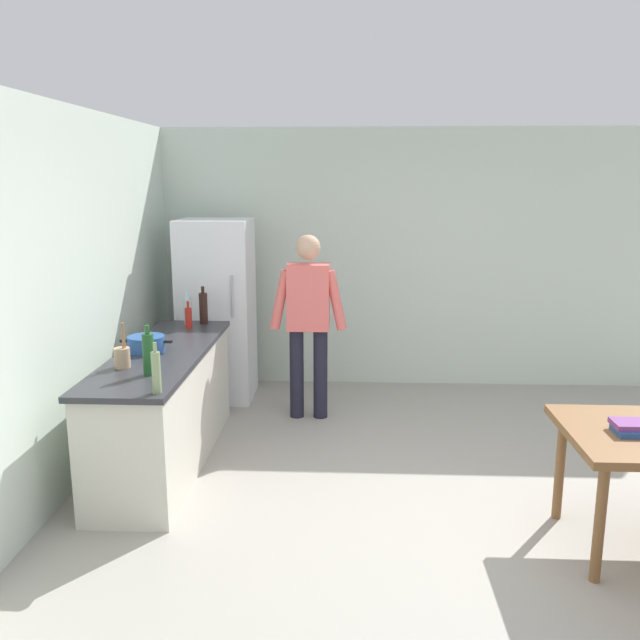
# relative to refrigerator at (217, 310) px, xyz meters

# --- Properties ---
(ground_plane) EXTENTS (14.00, 14.00, 0.00)m
(ground_plane) POSITION_rel_refrigerator_xyz_m (1.90, -2.40, -0.90)
(ground_plane) COLOR #9E998E
(wall_back) EXTENTS (6.40, 0.12, 2.70)m
(wall_back) POSITION_rel_refrigerator_xyz_m (1.90, 0.60, 0.45)
(wall_back) COLOR silver
(wall_back) RESTS_ON ground_plane
(wall_left) EXTENTS (0.12, 5.60, 2.70)m
(wall_left) POSITION_rel_refrigerator_xyz_m (-0.70, -2.20, 0.45)
(wall_left) COLOR silver
(wall_left) RESTS_ON ground_plane
(kitchen_counter) EXTENTS (0.64, 2.20, 0.90)m
(kitchen_counter) POSITION_rel_refrigerator_xyz_m (-0.10, -1.60, -0.45)
(kitchen_counter) COLOR beige
(kitchen_counter) RESTS_ON ground_plane
(refrigerator) EXTENTS (0.70, 0.67, 1.80)m
(refrigerator) POSITION_rel_refrigerator_xyz_m (0.00, 0.00, 0.00)
(refrigerator) COLOR white
(refrigerator) RESTS_ON ground_plane
(person) EXTENTS (0.70, 0.22, 1.70)m
(person) POSITION_rel_refrigerator_xyz_m (0.95, -0.55, 0.08)
(person) COLOR #1E1E2D
(person) RESTS_ON ground_plane
(cooking_pot) EXTENTS (0.40, 0.28, 0.12)m
(cooking_pot) POSITION_rel_refrigerator_xyz_m (-0.22, -1.61, 0.06)
(cooking_pot) COLOR #285193
(cooking_pot) RESTS_ON kitchen_counter
(utensil_jar) EXTENTS (0.11, 0.11, 0.32)m
(utensil_jar) POSITION_rel_refrigerator_xyz_m (-0.25, -2.05, 0.08)
(utensil_jar) COLOR tan
(utensil_jar) RESTS_ON kitchen_counter
(bottle_wine_dark) EXTENTS (0.08, 0.08, 0.34)m
(bottle_wine_dark) POSITION_rel_refrigerator_xyz_m (0.00, -0.62, 0.15)
(bottle_wine_dark) COLOR black
(bottle_wine_dark) RESTS_ON kitchen_counter
(bottle_vinegar_tall) EXTENTS (0.06, 0.06, 0.32)m
(bottle_vinegar_tall) POSITION_rel_refrigerator_xyz_m (0.15, -2.59, 0.14)
(bottle_vinegar_tall) COLOR gray
(bottle_vinegar_tall) RESTS_ON kitchen_counter
(bottle_sauce_red) EXTENTS (0.06, 0.06, 0.24)m
(bottle_sauce_red) POSITION_rel_refrigerator_xyz_m (-0.09, -0.81, 0.10)
(bottle_sauce_red) COLOR #B22319
(bottle_sauce_red) RESTS_ON kitchen_counter
(bottle_water_clear) EXTENTS (0.07, 0.07, 0.30)m
(bottle_water_clear) POSITION_rel_refrigerator_xyz_m (-0.12, -0.67, 0.13)
(bottle_water_clear) COLOR silver
(bottle_water_clear) RESTS_ON kitchen_counter
(bottle_wine_green) EXTENTS (0.08, 0.08, 0.34)m
(bottle_wine_green) POSITION_rel_refrigerator_xyz_m (-0.01, -2.21, 0.15)
(bottle_wine_green) COLOR #1E5123
(bottle_wine_green) RESTS_ON kitchen_counter
(book_stack) EXTENTS (0.21, 0.19, 0.07)m
(book_stack) POSITION_rel_refrigerator_xyz_m (2.96, -2.74, -0.12)
(book_stack) COLOR #284C8E
(book_stack) RESTS_ON dining_table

